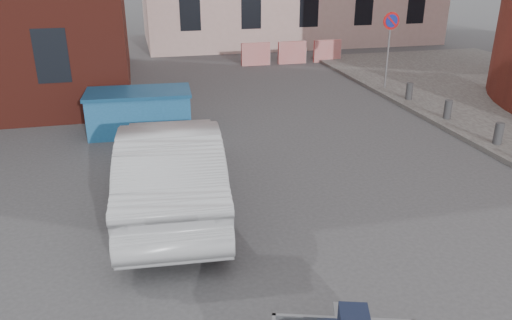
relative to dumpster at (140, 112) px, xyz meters
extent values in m
plane|color=#38383A|center=(2.77, -6.84, -0.59)|extent=(120.00, 120.00, 0.00)
cylinder|color=gray|center=(8.77, 2.66, 0.83)|extent=(0.07, 0.07, 2.60)
cylinder|color=red|center=(8.77, 2.64, 1.88)|extent=(0.60, 0.03, 0.60)
cylinder|color=navy|center=(8.77, 2.62, 1.88)|extent=(0.44, 0.03, 0.44)
cylinder|color=#3A3A3D|center=(8.77, -3.44, -0.20)|extent=(0.22, 0.22, 0.55)
cylinder|color=#3A3A3D|center=(8.77, -1.24, -0.20)|extent=(0.22, 0.22, 0.55)
cylinder|color=#3A3A3D|center=(8.77, 0.96, -0.20)|extent=(0.22, 0.22, 0.55)
cube|color=red|center=(5.27, 8.16, -0.09)|extent=(1.30, 0.18, 1.00)
cube|color=red|center=(6.97, 8.16, -0.09)|extent=(1.30, 0.18, 1.00)
cube|color=red|center=(8.67, 8.16, -0.09)|extent=(1.30, 0.18, 1.00)
cube|color=#20619A|center=(0.00, 0.00, -0.05)|extent=(2.79, 1.51, 1.09)
cube|color=navy|center=(0.00, 0.00, 0.54)|extent=(2.88, 1.60, 0.09)
imported|color=#A5A7AC|center=(0.49, -4.70, 0.26)|extent=(2.18, 5.31, 1.71)
camera|label=1|loc=(-0.02, -13.56, 3.96)|focal=35.00mm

